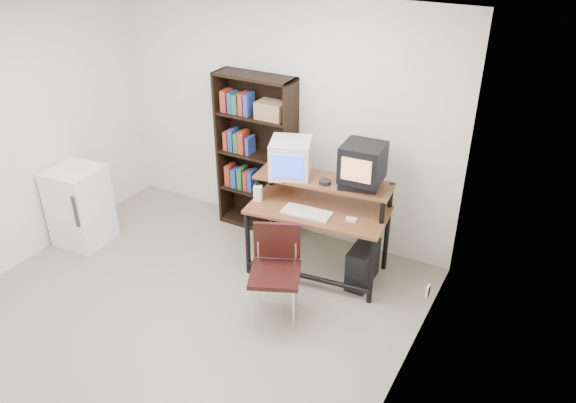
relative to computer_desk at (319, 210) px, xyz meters
The scene contains 18 objects.
floor 1.73m from the computer_desk, 120.32° to the right, with size 4.00×4.00×0.01m, color #9D9682.
ceiling 2.47m from the computer_desk, 120.32° to the right, with size 4.00×4.00×0.01m, color white.
back_wall 1.18m from the computer_desk, 141.37° to the left, with size 4.00×0.01×2.60m, color white.
right_wall 1.91m from the computer_desk, 48.57° to the right, with size 0.01×4.00×2.60m, color white.
computer_desk is the anchor object (origin of this frame).
crt_monitor 0.58m from the computer_desk, 169.27° to the left, with size 0.50×0.50×0.36m.
vcr 0.47m from the computer_desk, 21.28° to the left, with size 0.36×0.26×0.08m, color black.
crt_tv 0.65m from the computer_desk, 23.14° to the left, with size 0.40×0.40×0.36m.
cd_spindle 0.30m from the computer_desk, 46.13° to the left, with size 0.12×0.12×0.05m, color #26262B.
keyboard 0.18m from the computer_desk, 106.43° to the right, with size 0.47×0.21×0.04m, color silver.
mousepad 0.38m from the computer_desk, 14.09° to the right, with size 0.22×0.18×0.01m, color black.
mouse 0.39m from the computer_desk, 13.44° to the right, with size 0.10×0.06×0.03m, color white.
desk_speaker 0.63m from the computer_desk, 164.55° to the right, with size 0.08×0.07×0.17m, color silver.
pc_tower 0.69m from the computer_desk, ahead, with size 0.20×0.45×0.42m, color black.
school_chair 0.80m from the computer_desk, 93.12° to the right, with size 0.58×0.58×0.88m.
bookshelf 1.14m from the computer_desk, 153.74° to the left, with size 0.89×0.30×1.78m.
mini_fridge 2.64m from the computer_desk, 163.64° to the right, with size 0.55×0.55×0.87m.
wall_outlet 1.27m from the computer_desk, 10.14° to the right, with size 0.02×0.08×0.12m, color beige.
Camera 1 is at (2.81, -2.95, 3.40)m, focal length 35.00 mm.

